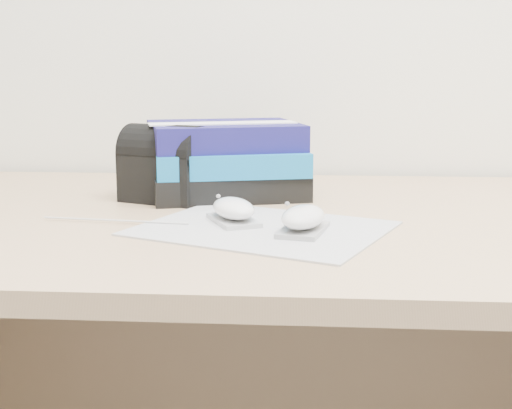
# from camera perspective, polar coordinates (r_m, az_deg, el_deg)

# --- Properties ---
(desk) EXTENTS (1.60, 0.80, 0.73)m
(desk) POSITION_cam_1_polar(r_m,az_deg,el_deg) (1.23, 6.02, -10.93)
(desk) COLOR tan
(desk) RESTS_ON ground
(mousepad) EXTENTS (0.40, 0.37, 0.00)m
(mousepad) POSITION_cam_1_polar(r_m,az_deg,el_deg) (1.00, 0.52, -1.93)
(mousepad) COLOR #94959C
(mousepad) RESTS_ON desk
(mouse_rear) EXTENTS (0.09, 0.11, 0.04)m
(mouse_rear) POSITION_cam_1_polar(r_m,az_deg,el_deg) (1.03, -1.81, -0.47)
(mouse_rear) COLOR #AEADB0
(mouse_rear) RESTS_ON mousepad
(mouse_front) EXTENTS (0.08, 0.11, 0.04)m
(mouse_front) POSITION_cam_1_polar(r_m,az_deg,el_deg) (0.97, 3.79, -1.17)
(mouse_front) COLOR #98999B
(mouse_front) RESTS_ON mousepad
(usb_cable) EXTENTS (0.22, 0.03, 0.00)m
(usb_cable) POSITION_cam_1_polar(r_m,az_deg,el_deg) (1.06, -11.20, -1.26)
(usb_cable) COLOR silver
(usb_cable) RESTS_ON mousepad
(book_stack) EXTENTS (0.31, 0.27, 0.13)m
(book_stack) POSITION_cam_1_polar(r_m,az_deg,el_deg) (1.26, -2.39, 3.61)
(book_stack) COLOR black
(book_stack) RESTS_ON desk
(pouch) EXTENTS (0.16, 0.14, 0.13)m
(pouch) POSITION_cam_1_polar(r_m,az_deg,el_deg) (1.21, -7.23, 3.23)
(pouch) COLOR black
(pouch) RESTS_ON desk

